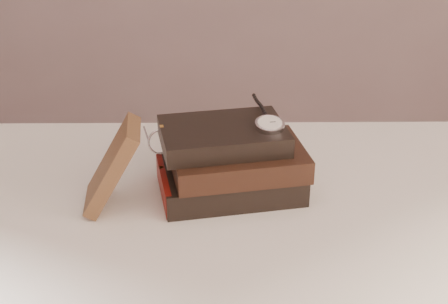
{
  "coord_description": "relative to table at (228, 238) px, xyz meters",
  "views": [
    {
      "loc": [
        -0.02,
        -0.61,
        1.32
      ],
      "look_at": [
        -0.01,
        0.36,
        0.82
      ],
      "focal_mm": 51.33,
      "sensor_mm": 36.0,
      "label": 1
    }
  ],
  "objects": [
    {
      "name": "journal",
      "position": [
        -0.19,
        -0.03,
        0.17
      ],
      "size": [
        0.11,
        0.11,
        0.15
      ],
      "primitive_type": "cube",
      "rotation": [
        0.0,
        0.53,
        0.09
      ],
      "color": "#442B1A",
      "rests_on": "table"
    },
    {
      "name": "table",
      "position": [
        0.0,
        0.0,
        0.0
      ],
      "size": [
        1.0,
        0.6,
        0.75
      ],
      "color": "white",
      "rests_on": "ground"
    },
    {
      "name": "eyeglasses",
      "position": [
        -0.1,
        0.08,
        0.16
      ],
      "size": [
        0.12,
        0.13,
        0.05
      ],
      "color": "silver",
      "rests_on": "book_stack"
    },
    {
      "name": "book_stack",
      "position": [
        0.0,
        0.01,
        0.15
      ],
      "size": [
        0.27,
        0.21,
        0.12
      ],
      "color": "black",
      "rests_on": "table"
    },
    {
      "name": "pocket_watch",
      "position": [
        0.07,
        0.02,
        0.22
      ],
      "size": [
        0.06,
        0.15,
        0.02
      ],
      "color": "silver",
      "rests_on": "book_stack"
    }
  ]
}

